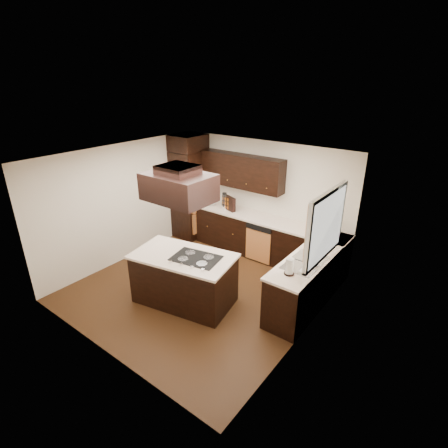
{
  "coord_description": "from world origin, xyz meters",
  "views": [
    {
      "loc": [
        3.76,
        -4.22,
        3.75
      ],
      "look_at": [
        0.1,
        0.6,
        1.15
      ],
      "focal_mm": 28.0,
      "sensor_mm": 36.0,
      "label": 1
    }
  ],
  "objects_px": {
    "island": "(184,279)",
    "range_hood": "(179,187)",
    "spice_rack": "(229,203)",
    "oven_column": "(190,195)"
  },
  "relations": [
    {
      "from": "island",
      "to": "range_hood",
      "type": "xyz_separation_m",
      "value": [
        0.06,
        -0.08,
        1.72
      ]
    },
    {
      "from": "island",
      "to": "spice_rack",
      "type": "relative_size",
      "value": 4.43
    },
    {
      "from": "island",
      "to": "spice_rack",
      "type": "bearing_deg",
      "value": 95.29
    },
    {
      "from": "range_hood",
      "to": "spice_rack",
      "type": "relative_size",
      "value": 2.78
    },
    {
      "from": "oven_column",
      "to": "island",
      "type": "xyz_separation_m",
      "value": [
        1.81,
        -2.17,
        -0.62
      ]
    },
    {
      "from": "island",
      "to": "oven_column",
      "type": "bearing_deg",
      "value": 118.57
    },
    {
      "from": "range_hood",
      "to": "spice_rack",
      "type": "distance_m",
      "value": 2.64
    },
    {
      "from": "island",
      "to": "range_hood",
      "type": "bearing_deg",
      "value": -63.16
    },
    {
      "from": "oven_column",
      "to": "spice_rack",
      "type": "distance_m",
      "value": 1.15
    },
    {
      "from": "oven_column",
      "to": "range_hood",
      "type": "height_order",
      "value": "range_hood"
    }
  ]
}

